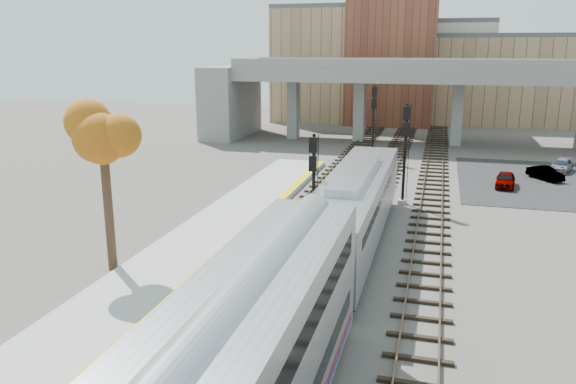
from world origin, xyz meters
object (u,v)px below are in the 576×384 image
at_px(signal_mast_near, 313,196).
at_px(car_c, 561,166).
at_px(tree, 102,137).
at_px(car_b, 545,173).
at_px(car_a, 505,180).
at_px(signal_mast_far, 373,122).
at_px(signal_mast_mid, 405,155).
at_px(locomotive, 355,206).

xyz_separation_m(signal_mast_near, car_c, (16.96, 24.96, -2.43)).
height_order(tree, car_b, tree).
bearing_deg(car_a, signal_mast_near, -115.65).
distance_m(car_b, car_c, 4.30).
distance_m(tree, car_b, 36.31).
bearing_deg(car_c, car_b, -95.07).
distance_m(signal_mast_far, car_b, 16.31).
height_order(signal_mast_far, car_a, signal_mast_far).
bearing_deg(signal_mast_near, car_a, 56.64).
height_order(signal_mast_far, tree, tree).
xyz_separation_m(signal_mast_mid, car_b, (10.93, 10.60, -2.91)).
xyz_separation_m(tree, car_c, (25.89, 30.45, -6.07)).
height_order(locomotive, tree, tree).
xyz_separation_m(locomotive, signal_mast_near, (-2.10, -1.12, 0.73)).
bearing_deg(signal_mast_far, car_b, -20.32).
relative_size(signal_mast_far, tree, 0.81).
xyz_separation_m(car_a, car_c, (5.38, 7.37, -0.07)).
xyz_separation_m(signal_mast_near, signal_mast_mid, (4.10, 10.51, 0.49)).
relative_size(signal_mast_far, car_b, 2.18).
bearing_deg(locomotive, tree, -149.07).
relative_size(signal_mast_near, car_b, 1.92).
height_order(signal_mast_mid, tree, tree).
bearing_deg(tree, signal_mast_mid, 50.83).
bearing_deg(car_c, signal_mast_far, -164.28).
bearing_deg(signal_mast_near, locomotive, 28.13).
bearing_deg(car_a, car_c, 61.61).
relative_size(locomotive, signal_mast_far, 2.64).
bearing_deg(locomotive, car_c, 58.07).
bearing_deg(locomotive, signal_mast_near, -151.87).
xyz_separation_m(locomotive, signal_mast_mid, (2.00, 9.39, 1.21)).
xyz_separation_m(tree, car_a, (20.51, 23.07, -6.00)).
bearing_deg(signal_mast_mid, locomotive, -102.03).
xyz_separation_m(signal_mast_near, tree, (-8.93, -5.49, 3.63)).
bearing_deg(tree, car_c, 49.63).
bearing_deg(car_c, signal_mast_mid, -110.15).
distance_m(signal_mast_near, signal_mast_mid, 11.29).
bearing_deg(signal_mast_near, signal_mast_mid, 68.69).
xyz_separation_m(car_a, car_b, (3.45, 3.53, -0.05)).
distance_m(signal_mast_near, signal_mast_far, 26.68).
bearing_deg(car_b, tree, -166.93).
bearing_deg(signal_mast_near, car_c, 55.81).
xyz_separation_m(signal_mast_near, car_b, (15.03, 21.11, -2.42)).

